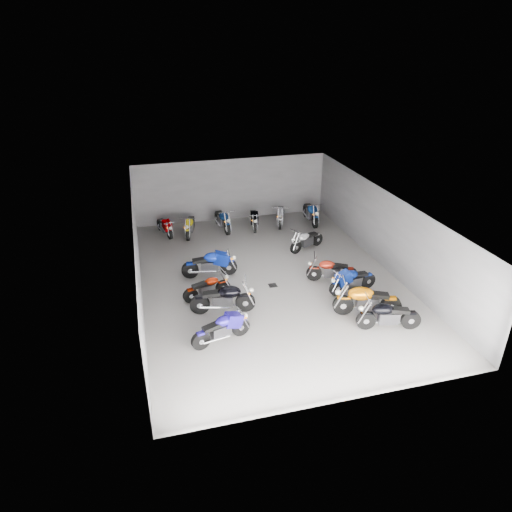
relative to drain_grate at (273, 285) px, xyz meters
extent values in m
plane|color=gray|center=(0.00, 0.50, -0.01)|extent=(14.00, 14.00, 0.00)
cube|color=slate|center=(0.00, 7.50, 1.59)|extent=(10.00, 0.10, 3.20)
cube|color=slate|center=(-5.00, 0.50, 1.59)|extent=(0.10, 14.00, 3.20)
cube|color=slate|center=(5.00, 0.50, 1.59)|extent=(0.10, 14.00, 3.20)
cube|color=black|center=(0.00, 0.50, 3.21)|extent=(10.00, 14.00, 0.04)
cube|color=black|center=(0.00, 0.00, 0.00)|extent=(0.32, 0.32, 0.01)
cylinder|color=black|center=(-1.96, -2.86, 0.31)|extent=(0.64, 0.30, 0.63)
cylinder|color=black|center=(-3.33, -3.26, 0.31)|extent=(0.64, 0.32, 0.63)
cube|color=#2D2D30|center=(-2.64, -3.06, 0.41)|extent=(0.69, 0.46, 0.39)
ellipsoid|color=#22178F|center=(-2.44, -3.00, 0.72)|extent=(0.75, 0.56, 0.35)
cube|color=black|center=(-2.94, -3.15, 0.68)|extent=(0.65, 0.43, 0.18)
cylinder|color=black|center=(-1.47, -1.50, 0.35)|extent=(0.72, 0.26, 0.71)
cylinder|color=black|center=(-3.05, -1.23, 0.35)|extent=(0.72, 0.28, 0.71)
cube|color=#2D2D30|center=(-2.26, -1.36, 0.46)|extent=(0.76, 0.45, 0.44)
ellipsoid|color=black|center=(-2.02, -1.40, 0.81)|extent=(0.82, 0.56, 0.40)
cube|color=black|center=(-2.61, -1.30, 0.77)|extent=(0.72, 0.42, 0.20)
cylinder|color=black|center=(-2.02, -0.11, 0.28)|extent=(0.58, 0.25, 0.57)
cylinder|color=black|center=(-3.28, -0.42, 0.28)|extent=(0.59, 0.26, 0.57)
cube|color=#2D2D30|center=(-2.65, -0.26, 0.37)|extent=(0.63, 0.40, 0.36)
ellipsoid|color=#921903|center=(-2.46, -0.22, 0.65)|extent=(0.67, 0.49, 0.32)
cube|color=black|center=(-2.92, -0.33, 0.62)|extent=(0.59, 0.37, 0.16)
cylinder|color=black|center=(-1.48, 1.34, 0.34)|extent=(0.70, 0.20, 0.69)
cylinder|color=black|center=(-3.04, 1.47, 0.34)|extent=(0.70, 0.22, 0.69)
cube|color=#2D2D30|center=(-2.26, 1.40, 0.45)|extent=(0.73, 0.38, 0.43)
ellipsoid|color=#0C2496|center=(-2.03, 1.38, 0.79)|extent=(0.77, 0.49, 0.39)
cube|color=black|center=(-2.61, 1.43, 0.75)|extent=(0.68, 0.35, 0.20)
cylinder|color=black|center=(2.16, -3.58, 0.32)|extent=(0.67, 0.29, 0.66)
cylinder|color=black|center=(3.62, -3.94, 0.32)|extent=(0.68, 0.31, 0.66)
cube|color=#2D2D30|center=(2.89, -3.76, 0.43)|extent=(0.73, 0.46, 0.41)
ellipsoid|color=black|center=(2.67, -3.71, 0.76)|extent=(0.78, 0.57, 0.37)
cube|color=black|center=(3.21, -3.84, 0.72)|extent=(0.68, 0.43, 0.19)
cylinder|color=black|center=(1.80, -2.56, 0.36)|extent=(0.74, 0.35, 0.73)
cylinder|color=black|center=(3.39, -3.04, 0.36)|extent=(0.75, 0.37, 0.73)
cube|color=#2D2D30|center=(2.59, -2.80, 0.47)|extent=(0.81, 0.54, 0.46)
ellipsoid|color=orange|center=(2.35, -2.73, 0.84)|extent=(0.88, 0.66, 0.41)
cube|color=black|center=(2.94, -2.91, 0.80)|extent=(0.76, 0.51, 0.21)
cylinder|color=black|center=(2.12, -1.33, 0.31)|extent=(0.64, 0.22, 0.62)
cylinder|color=black|center=(3.51, -1.10, 0.31)|extent=(0.64, 0.24, 0.62)
cube|color=#2D2D30|center=(2.81, -1.22, 0.40)|extent=(0.67, 0.39, 0.39)
ellipsoid|color=navy|center=(2.60, -1.25, 0.71)|extent=(0.72, 0.49, 0.35)
cube|color=black|center=(3.12, -1.17, 0.68)|extent=(0.63, 0.36, 0.18)
cylinder|color=black|center=(1.71, -0.02, 0.31)|extent=(0.63, 0.32, 0.62)
cylinder|color=black|center=(3.04, -0.48, 0.31)|extent=(0.64, 0.34, 0.62)
cube|color=#2D2D30|center=(2.37, -0.25, 0.40)|extent=(0.69, 0.48, 0.39)
ellipsoid|color=maroon|center=(2.17, -0.18, 0.71)|extent=(0.75, 0.58, 0.35)
cube|color=black|center=(2.67, -0.35, 0.67)|extent=(0.65, 0.45, 0.18)
cylinder|color=black|center=(1.84, 2.52, 0.30)|extent=(0.60, 0.36, 0.60)
cylinder|color=black|center=(3.08, 3.09, 0.30)|extent=(0.61, 0.38, 0.60)
cube|color=#2D2D30|center=(2.46, 2.81, 0.39)|extent=(0.67, 0.51, 0.38)
ellipsoid|color=#AFAFB4|center=(2.27, 2.72, 0.69)|extent=(0.74, 0.61, 0.34)
cube|color=black|center=(2.73, 2.93, 0.65)|extent=(0.63, 0.48, 0.17)
cylinder|color=black|center=(-3.50, 5.57, 0.28)|extent=(0.27, 0.58, 0.57)
cylinder|color=black|center=(-3.86, 6.81, 0.28)|extent=(0.29, 0.59, 0.57)
cube|color=#2D2D30|center=(-3.68, 6.19, 0.37)|extent=(0.42, 0.63, 0.36)
ellipsoid|color=#A60002|center=(-3.62, 6.00, 0.65)|extent=(0.51, 0.68, 0.32)
cube|color=black|center=(-3.76, 6.46, 0.62)|extent=(0.39, 0.59, 0.16)
cylinder|color=black|center=(-2.65, 5.18, 0.31)|extent=(0.29, 0.65, 0.64)
cylinder|color=black|center=(-2.27, 6.57, 0.31)|extent=(0.31, 0.65, 0.64)
cube|color=#2D2D30|center=(-2.46, 5.88, 0.41)|extent=(0.46, 0.70, 0.40)
ellipsoid|color=gold|center=(-2.52, 5.67, 0.73)|extent=(0.56, 0.76, 0.36)
cube|color=black|center=(-2.38, 6.19, 0.69)|extent=(0.43, 0.66, 0.18)
cylinder|color=black|center=(-0.71, 5.37, 0.33)|extent=(0.22, 0.69, 0.67)
cylinder|color=black|center=(-0.90, 6.88, 0.33)|extent=(0.24, 0.69, 0.67)
cube|color=#2D2D30|center=(-0.81, 6.12, 0.44)|extent=(0.40, 0.72, 0.42)
ellipsoid|color=navy|center=(-0.78, 5.89, 0.77)|extent=(0.51, 0.76, 0.38)
cube|color=black|center=(-0.85, 6.46, 0.73)|extent=(0.37, 0.67, 0.19)
cylinder|color=black|center=(0.65, 5.26, 0.31)|extent=(0.24, 0.64, 0.63)
cylinder|color=black|center=(0.91, 6.66, 0.31)|extent=(0.26, 0.64, 0.63)
cube|color=#2D2D30|center=(0.78, 5.96, 0.41)|extent=(0.40, 0.68, 0.39)
ellipsoid|color=black|center=(0.74, 5.75, 0.72)|extent=(0.51, 0.73, 0.35)
cube|color=black|center=(0.83, 6.27, 0.68)|extent=(0.38, 0.64, 0.18)
cylinder|color=black|center=(1.99, 5.37, 0.32)|extent=(0.33, 0.66, 0.65)
cylinder|color=black|center=(2.47, 6.76, 0.32)|extent=(0.35, 0.67, 0.65)
cube|color=#2D2D30|center=(2.23, 6.07, 0.42)|extent=(0.50, 0.72, 0.41)
ellipsoid|color=silver|center=(2.16, 5.85, 0.75)|extent=(0.61, 0.79, 0.37)
cube|color=black|center=(2.34, 6.37, 0.71)|extent=(0.47, 0.68, 0.19)
cylinder|color=black|center=(3.76, 5.09, 0.35)|extent=(0.19, 0.71, 0.70)
cylinder|color=black|center=(3.88, 6.68, 0.35)|extent=(0.22, 0.71, 0.70)
cube|color=#2D2D30|center=(3.82, 5.88, 0.46)|extent=(0.38, 0.74, 0.44)
ellipsoid|color=#164394|center=(3.80, 5.64, 0.81)|extent=(0.49, 0.78, 0.40)
cube|color=black|center=(3.84, 6.23, 0.76)|extent=(0.36, 0.69, 0.20)
camera|label=1|loc=(-4.63, -14.90, 8.95)|focal=32.00mm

